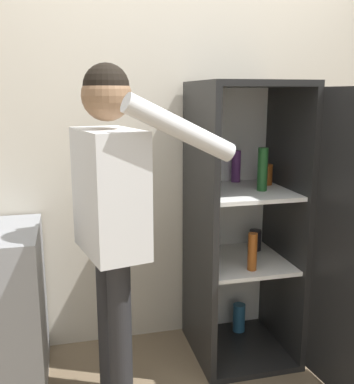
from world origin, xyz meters
name	(u,v)px	position (x,y,z in m)	size (l,w,h in m)	color
wall_back	(180,148)	(0.00, 0.98, 1.27)	(7.00, 0.06, 2.55)	beige
refrigerator	(261,227)	(0.38, 0.53, 0.84)	(0.70, 1.22, 1.69)	black
person	(112,199)	(-0.51, 0.30, 1.12)	(0.76, 0.59, 1.76)	#262628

